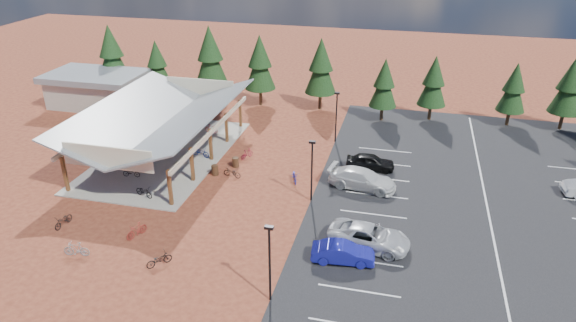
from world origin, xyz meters
The scene contains 38 objects.
ground centered at (0.00, 0.00, 0.00)m, with size 140.00×140.00×0.00m, color #5C2418.
asphalt_lot centered at (18.50, 3.00, 0.02)m, with size 27.00×44.00×0.04m, color black.
concrete_pad centered at (-10.00, 7.00, 0.05)m, with size 10.60×18.60×0.10m, color gray.
bike_pavilion centered at (-10.00, 7.00, 3.82)m, with size 11.65×19.40×4.97m.
outbuilding centered at (-24.00, 18.00, 2.03)m, with size 11.00×7.00×3.90m.
lamp_post_0 centered at (5.00, -10.00, 2.98)m, with size 0.50×0.25×5.14m.
lamp_post_1 centered at (5.00, 2.00, 2.98)m, with size 0.50×0.25×5.14m.
lamp_post_2 centered at (5.00, 14.00, 2.98)m, with size 0.50×0.25×5.14m.
trash_bin_0 centered at (-4.02, 4.32, 0.45)m, with size 0.60×0.60×0.90m, color #3E2716.
trash_bin_1 centered at (-2.80, 6.24, 0.45)m, with size 0.60×0.60×0.90m, color #3E2716.
pine_0 centered at (-23.96, 22.01, 5.33)m, with size 3.75×3.75×8.73m.
pine_1 centered at (-18.11, 22.20, 4.34)m, with size 3.05×3.05×7.11m.
pine_2 centered at (-11.37, 22.61, 5.56)m, with size 3.91×3.91×9.10m.
pine_3 centered at (-5.36, 22.77, 5.07)m, with size 3.56×3.56×8.30m.
pine_4 centered at (1.74, 22.99, 5.05)m, with size 3.55×3.55×8.28m.
pine_5 centered at (8.98, 21.01, 4.23)m, with size 2.97×2.97×6.93m.
pine_6 centered at (14.10, 22.53, 4.37)m, with size 3.08×3.08×7.16m.
pine_7 centered at (22.24, 22.82, 4.18)m, with size 2.94×2.94×6.86m.
pine_8 centered at (27.52, 22.97, 4.73)m, with size 3.33×3.33×7.76m.
bike_0 centered at (-10.78, 2.06, 0.50)m, with size 0.53×1.52×0.80m, color black.
bike_1 centered at (-11.00, 6.39, 0.61)m, with size 0.48×1.71×1.03m, color gray.
bike_2 centered at (-13.30, 9.64, 0.50)m, with size 0.54×1.54×0.81m, color #10409A.
bike_3 centered at (-11.38, 12.93, 0.65)m, with size 0.52×1.84×1.11m, color maroon.
bike_4 centered at (-8.05, -0.80, 0.56)m, with size 0.61×1.76×0.92m, color black.
bike_5 centered at (-7.14, 5.37, 0.55)m, with size 0.42×1.50×0.90m, color gray.
bike_6 centered at (-6.58, 7.33, 0.59)m, with size 0.65×1.85×0.97m, color navy.
bike_7 centered at (-7.75, 12.95, 0.55)m, with size 0.42×1.49×0.89m, color maroon.
bike_8 centered at (-11.75, -5.97, 0.47)m, with size 0.62×1.77×0.93m, color black.
bike_11 centered at (-5.90, -5.92, 0.53)m, with size 0.50×1.75×1.05m, color #9E2C23.
bike_12 centered at (-2.86, -8.55, 0.46)m, with size 0.60×1.73×0.91m, color black.
bike_13 centered at (-8.64, -8.94, 0.53)m, with size 0.50×1.77×1.06m, color gray.
bike_14 centered at (3.00, 4.79, 0.50)m, with size 0.66×1.89×0.99m, color navy.
bike_15 centered at (-2.35, 8.18, 0.47)m, with size 0.44×1.57×0.94m, color maroon.
bike_16 centered at (-2.42, 4.24, 0.44)m, with size 0.58×1.66×0.87m, color black.
car_1 centered at (8.60, -5.35, 0.72)m, with size 1.43×4.10×1.35m, color navy.
car_2 centered at (10.06, -3.23, 0.81)m, with size 2.57×5.57×1.55m, color #B1B3B9.
car_3 centered at (8.68, 5.00, 0.85)m, with size 2.27×5.59×1.62m, color silver.
car_4 centered at (8.99, 8.57, 0.76)m, with size 1.70×4.24×1.44m, color black.
Camera 1 is at (11.70, -32.75, 20.58)m, focal length 32.00 mm.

